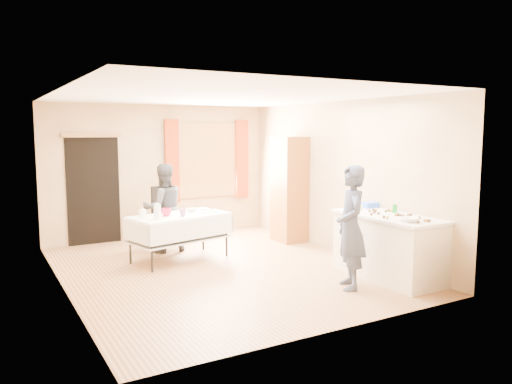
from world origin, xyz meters
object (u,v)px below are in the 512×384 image
chair (168,228)px  girl (351,227)px  counter (388,247)px  party_table (180,233)px  woman (163,208)px  cabinet (289,189)px

chair → girl: size_ratio=0.66×
counter → party_table: (-2.24, 2.40, -0.01)m
counter → chair: 4.07m
girl → woman: (-1.49, 3.18, -0.06)m
cabinet → girl: 2.97m
counter → woman: 3.84m
chair → girl: bearing=-77.2°
girl → party_table: bearing=-125.4°
cabinet → counter: 2.79m
girl → chair: bearing=-136.2°
party_table → woman: bearing=79.4°
woman → counter: bearing=127.7°
cabinet → counter: cabinet is taller
cabinet → chair: cabinet is taller
woman → cabinet: bearing=172.9°
party_table → chair: size_ratio=1.59×
woman → chair: bearing=-115.6°
party_table → girl: 2.92m
counter → woman: bearing=126.4°
counter → girl: 0.87m
party_table → chair: (0.19, 1.11, -0.12)m
counter → party_table: bearing=133.1°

